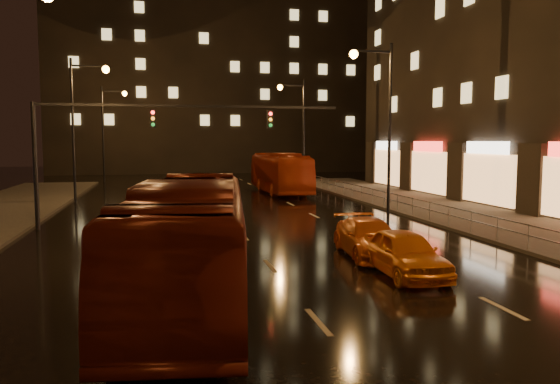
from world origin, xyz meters
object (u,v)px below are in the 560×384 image
bus_curb (280,173)px  taxi_near (405,253)px  taxi_far (369,238)px  bus_red (191,240)px

bus_curb → taxi_near: size_ratio=2.77×
taxi_near → taxi_far: bearing=91.7°
bus_red → bus_curb: 30.85m
taxi_near → taxi_far: size_ratio=0.91×
taxi_far → bus_curb: bearing=90.0°
bus_red → bus_curb: (8.88, 29.55, 0.02)m
taxi_near → taxi_far: 3.10m
bus_red → taxi_near: bearing=17.4°
bus_red → taxi_near: (6.88, 1.22, -0.91)m
bus_curb → taxi_far: bus_curb is taller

